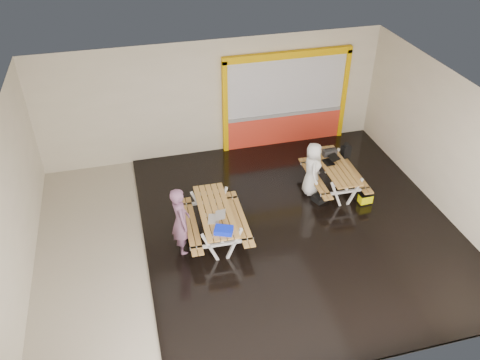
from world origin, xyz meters
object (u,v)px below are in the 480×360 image
object	(u,v)px
picnic_table_right	(335,171)
laptop_right	(330,160)
person_right	(312,169)
person_left	(181,221)
laptop_left	(216,217)
toolbox	(330,152)
blue_pouch	(224,230)
picnic_table_left	(215,217)
dark_case	(321,198)
backpack	(346,151)
fluke_bag	(365,199)

from	to	relation	value
picnic_table_right	laptop_right	bearing A→B (deg)	114.58
person_right	person_left	bearing A→B (deg)	125.07
laptop_left	toolbox	distance (m)	4.10
toolbox	laptop_right	bearing A→B (deg)	-109.59
blue_pouch	picnic_table_right	bearing A→B (deg)	28.96
person_right	blue_pouch	size ratio (longest dim) A/B	3.77
picnic_table_left	blue_pouch	bearing A→B (deg)	-88.73
person_left	toolbox	bearing A→B (deg)	-70.77
picnic_table_left	dark_case	xyz separation A→B (m)	(2.99, 0.70, -0.51)
person_right	toolbox	size ratio (longest dim) A/B	3.82
toolbox	person_left	bearing A→B (deg)	-156.82
laptop_left	laptop_right	bearing A→B (deg)	25.14
picnic_table_right	person_left	size ratio (longest dim) A/B	1.16
picnic_table_right	toolbox	bearing A→B (deg)	85.65
picnic_table_left	laptop_right	size ratio (longest dim) A/B	5.12
person_left	person_right	world-z (taller)	person_left
blue_pouch	dark_case	distance (m)	3.42
picnic_table_left	dark_case	distance (m)	3.11
backpack	person_right	bearing A→B (deg)	-149.93
picnic_table_left	person_left	xyz separation A→B (m)	(-0.84, -0.24, 0.24)
laptop_left	dark_case	world-z (taller)	laptop_left
toolbox	picnic_table_left	bearing A→B (deg)	-155.26
picnic_table_right	dark_case	world-z (taller)	picnic_table_right
picnic_table_left	picnic_table_right	world-z (taller)	picnic_table_left
person_right	dark_case	distance (m)	0.81
picnic_table_left	blue_pouch	xyz separation A→B (m)	(0.02, -0.81, 0.25)
laptop_left	fluke_bag	bearing A→B (deg)	8.53
backpack	dark_case	distance (m)	1.73
laptop_left	toolbox	size ratio (longest dim) A/B	1.21
person_left	fluke_bag	distance (m)	4.97
backpack	fluke_bag	size ratio (longest dim) A/B	1.19
picnic_table_left	dark_case	bearing A→B (deg)	13.20
person_right	toolbox	xyz separation A→B (m)	(0.72, 0.57, 0.05)
person_left	laptop_left	xyz separation A→B (m)	(0.79, -0.09, 0.01)
person_left	toolbox	size ratio (longest dim) A/B	4.50
person_right	backpack	bearing A→B (deg)	-44.56
laptop_left	backpack	xyz separation A→B (m)	(4.19, 2.17, -0.16)
picnic_table_right	dark_case	distance (m)	0.83
toolbox	blue_pouch	bearing A→B (deg)	-145.26
person_left	blue_pouch	bearing A→B (deg)	-127.45
person_right	fluke_bag	distance (m)	1.59
picnic_table_left	person_right	bearing A→B (deg)	20.72
picnic_table_right	blue_pouch	size ratio (longest dim) A/B	5.15
dark_case	picnic_table_right	bearing A→B (deg)	38.67
blue_pouch	dark_case	xyz separation A→B (m)	(2.97, 1.51, -0.77)
laptop_right	blue_pouch	bearing A→B (deg)	-148.25
laptop_left	person_left	bearing A→B (deg)	173.56
backpack	fluke_bag	distance (m)	1.64
person_left	laptop_right	size ratio (longest dim) A/B	4.17
person_right	backpack	distance (m)	1.53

